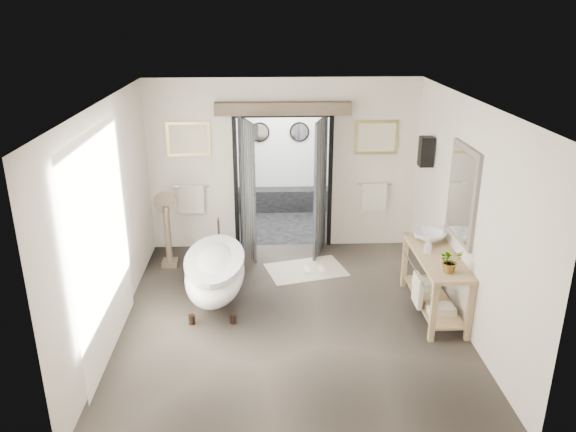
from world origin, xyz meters
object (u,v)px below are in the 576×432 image
object	(u,v)px
rug	(306,270)
vanity	(434,278)
clawfoot_tub	(215,271)
basin	(429,237)

from	to	relation	value
rug	vanity	bearing A→B (deg)	-39.75
clawfoot_tub	vanity	world-z (taller)	clawfoot_tub
rug	clawfoot_tub	bearing A→B (deg)	-146.65
rug	basin	size ratio (longest dim) A/B	2.67
vanity	basin	distance (m)	0.60
vanity	clawfoot_tub	bearing A→B (deg)	171.23
clawfoot_tub	rug	bearing A→B (deg)	33.35
clawfoot_tub	vanity	xyz separation A→B (m)	(2.98, -0.46, 0.06)
clawfoot_tub	rug	world-z (taller)	clawfoot_tub
basin	rug	bearing A→B (deg)	132.32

